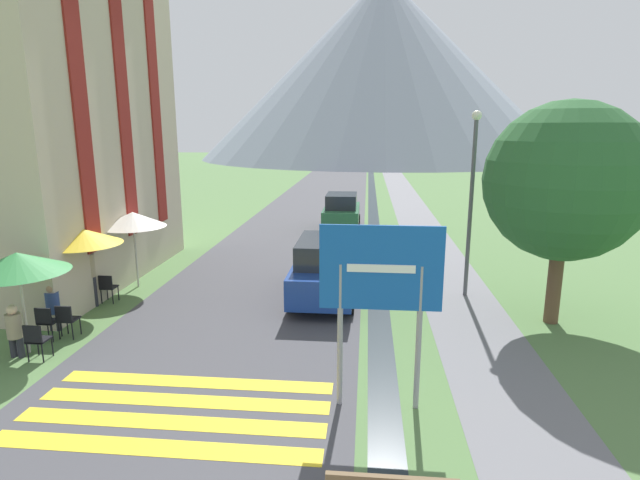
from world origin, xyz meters
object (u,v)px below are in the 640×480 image
object	(u,v)px
hotel_building	(40,69)
cafe_umbrella_front_green	(17,263)
cafe_chair_far_left	(108,286)
cafe_umbrella_rear_white	(133,220)
road_sign	(381,286)
cafe_chair_near_right	(67,318)
person_seated_near	(53,305)
cafe_umbrella_middle_yellow	(83,237)
cafe_chair_nearest	(36,339)
person_standing_terrace	(90,272)
tree_by_path	(565,182)
streetlamp	(472,190)
parked_car_far	(342,212)
parked_car_near	(325,268)
person_seated_far	(14,328)
cafe_chair_near_left	(47,320)

from	to	relation	value
hotel_building	cafe_umbrella_front_green	distance (m)	7.71
cafe_chair_far_left	cafe_umbrella_rear_white	bearing A→B (deg)	59.03
road_sign	cafe_chair_near_right	xyz separation A→B (m)	(-7.38, 2.33, -1.79)
cafe_chair_far_left	person_seated_near	size ratio (longest dim) A/B	0.71
cafe_umbrella_middle_yellow	cafe_chair_far_left	bearing A→B (deg)	66.31
cafe_chair_far_left	cafe_chair_nearest	bearing A→B (deg)	-109.99
person_standing_terrace	tree_by_path	distance (m)	12.86
cafe_umbrella_front_green	streetlamp	world-z (taller)	streetlamp
parked_car_far	cafe_chair_far_left	distance (m)	12.90
cafe_chair_near_right	cafe_chair_far_left	xyz separation A→B (m)	(-0.29, 2.48, 0.00)
parked_car_far	cafe_umbrella_middle_yellow	bearing A→B (deg)	-118.31
parked_car_near	parked_car_far	size ratio (longest dim) A/B	1.16
parked_car_near	cafe_umbrella_front_green	world-z (taller)	cafe_umbrella_front_green
hotel_building	person_standing_terrace	distance (m)	6.75
person_standing_terrace	tree_by_path	xyz separation A→B (m)	(12.58, -0.00, 2.66)
cafe_umbrella_front_green	person_standing_terrace	xyz separation A→B (m)	(-0.18, 3.00, -1.09)
hotel_building	parked_car_far	world-z (taller)	hotel_building
cafe_chair_near_right	cafe_umbrella_rear_white	size ratio (longest dim) A/B	0.35
parked_car_far	person_standing_terrace	world-z (taller)	parked_car_far
parked_car_near	person_seated_far	world-z (taller)	parked_car_near
road_sign	cafe_chair_near_right	world-z (taller)	road_sign
cafe_chair_near_right	cafe_chair_far_left	world-z (taller)	same
parked_car_near	cafe_chair_nearest	bearing A→B (deg)	-140.73
person_seated_far	cafe_chair_far_left	bearing A→B (deg)	86.15
person_seated_far	streetlamp	size ratio (longest dim) A/B	0.22
cafe_umbrella_front_green	person_seated_far	bearing A→B (deg)	-113.21
cafe_chair_near_right	person_seated_far	distance (m)	1.20
cafe_chair_near_right	person_standing_terrace	bearing A→B (deg)	112.01
road_sign	cafe_umbrella_middle_yellow	world-z (taller)	road_sign
parked_car_near	cafe_chair_near_right	xyz separation A→B (m)	(-5.91, -3.59, -0.40)
parked_car_near	cafe_chair_far_left	distance (m)	6.31
cafe_chair_near_left	cafe_umbrella_front_green	distance (m)	1.72
hotel_building	cafe_chair_nearest	world-z (taller)	hotel_building
person_seated_far	cafe_chair_near_left	bearing A→B (deg)	81.61
road_sign	person_standing_terrace	distance (m)	9.26
streetlamp	tree_by_path	bearing A→B (deg)	-47.76
cafe_chair_nearest	cafe_umbrella_middle_yellow	distance (m)	3.53
cafe_umbrella_front_green	person_seated_near	world-z (taller)	cafe_umbrella_front_green
person_standing_terrace	parked_car_near	bearing A→B (deg)	12.30
person_seated_far	cafe_umbrella_rear_white	bearing A→B (deg)	85.57
parked_car_far	road_sign	bearing A→B (deg)	-84.66
parked_car_near	streetlamp	size ratio (longest dim) A/B	0.82
cafe_chair_nearest	cafe_chair_near_left	bearing A→B (deg)	121.61
streetlamp	person_standing_terrace	bearing A→B (deg)	-169.44
hotel_building	parked_car_near	size ratio (longest dim) A/B	2.83
cafe_umbrella_front_green	cafe_umbrella_middle_yellow	world-z (taller)	cafe_umbrella_front_green
cafe_chair_nearest	streetlamp	bearing A→B (deg)	36.21
cafe_chair_near_left	person_seated_far	size ratio (longest dim) A/B	0.70
tree_by_path	parked_car_far	bearing A→B (deg)	117.65
cafe_chair_nearest	cafe_umbrella_front_green	size ratio (longest dim) A/B	0.36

